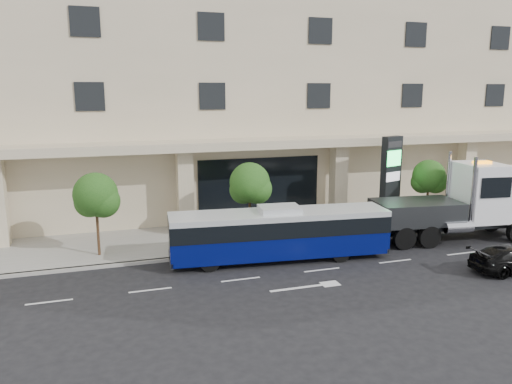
% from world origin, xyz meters
% --- Properties ---
extents(ground, '(120.00, 120.00, 0.00)m').
position_xyz_m(ground, '(0.00, 0.00, 0.00)').
color(ground, black).
rests_on(ground, ground).
extents(sidewalk, '(120.00, 6.00, 0.15)m').
position_xyz_m(sidewalk, '(0.00, 5.00, 0.07)').
color(sidewalk, gray).
rests_on(sidewalk, ground).
extents(curb, '(120.00, 0.30, 0.15)m').
position_xyz_m(curb, '(0.00, 2.00, 0.07)').
color(curb, gray).
rests_on(curb, ground).
extents(convention_center, '(60.00, 17.60, 20.00)m').
position_xyz_m(convention_center, '(-0.00, 15.42, 9.97)').
color(convention_center, '#BEAF8E').
rests_on(convention_center, ground).
extents(tree_left, '(2.27, 2.20, 4.22)m').
position_xyz_m(tree_left, '(-9.97, 3.59, 3.11)').
color(tree_left, '#422B19').
rests_on(tree_left, sidewalk).
extents(tree_mid, '(2.28, 2.20, 4.38)m').
position_xyz_m(tree_mid, '(-1.97, 3.59, 3.26)').
color(tree_mid, '#422B19').
rests_on(tree_mid, sidewalk).
extents(tree_right, '(2.10, 2.00, 4.04)m').
position_xyz_m(tree_right, '(9.53, 3.59, 3.04)').
color(tree_right, '#422B19').
rests_on(tree_right, sidewalk).
extents(city_bus, '(11.05, 3.37, 2.75)m').
position_xyz_m(city_bus, '(-1.42, 0.50, 1.40)').
color(city_bus, black).
rests_on(city_bus, ground).
extents(tow_truck, '(10.82, 3.80, 4.90)m').
position_xyz_m(tow_truck, '(9.70, 0.68, 2.01)').
color(tow_truck, '#2D3033').
rests_on(tow_truck, ground).
extents(signage_pylon, '(1.45, 0.91, 5.52)m').
position_xyz_m(signage_pylon, '(7.01, 3.90, 2.96)').
color(signage_pylon, black).
rests_on(signage_pylon, sidewalk).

